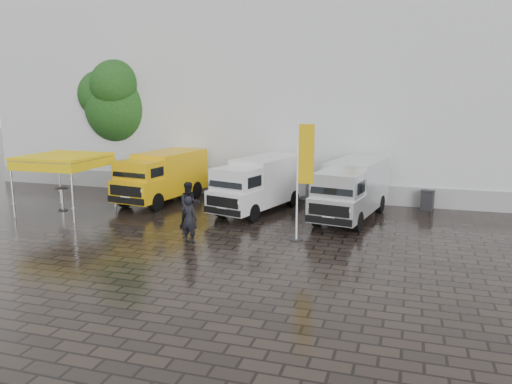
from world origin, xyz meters
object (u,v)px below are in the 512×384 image
van_white (259,185)px  van_silver (351,191)px  person_front (189,219)px  flagpole (302,175)px  cocktail_table (62,199)px  canopy_tent (63,159)px  wheelie_bin (428,200)px  person_tent (190,204)px  van_yellow (162,178)px

van_white → van_silver: 4.40m
van_silver → person_front: (-5.47, -5.53, -0.40)m
flagpole → person_front: (-4.03, -1.50, -1.69)m
flagpole → cocktail_table: flagpole is taller
cocktail_table → person_front: (8.14, -3.03, 0.34)m
canopy_tent → flagpole: flagpole is taller
wheelie_bin → person_tent: size_ratio=0.51×
cocktail_table → person_front: 8.69m
van_silver → wheelie_bin: (3.38, 2.93, -0.81)m
van_yellow → flagpole: flagpole is taller
van_silver → cocktail_table: 13.85m
van_yellow → cocktail_table: (-3.77, -3.10, -0.74)m
person_front → wheelie_bin: bearing=-130.0°
van_white → flagpole: flagpole is taller
flagpole → person_tent: size_ratio=2.43×
person_front → van_yellow: bearing=-48.2°
flagpole → cocktail_table: bearing=172.9°
van_white → person_tent: size_ratio=3.06×
wheelie_bin → person_tent: person_tent is taller
canopy_tent → van_silver: bearing=11.9°
van_white → van_silver: van_silver is taller
canopy_tent → wheelie_bin: 17.66m
canopy_tent → person_front: canopy_tent is taller
flagpole → cocktail_table: 12.43m
van_silver → canopy_tent: bearing=-157.8°
van_silver → van_white: bearing=-171.7°
person_tent → van_silver: bearing=-5.9°
van_yellow → van_white: size_ratio=0.95×
van_yellow → person_tent: bearing=-40.8°
canopy_tent → flagpole: 11.83m
van_yellow → cocktail_table: van_yellow is taller
person_front → cocktail_table: bearing=-14.1°
van_yellow → van_silver: (9.84, -0.60, 0.01)m
van_silver → person_tent: 7.27m
cocktail_table → wheelie_bin: bearing=17.7°
person_front → person_tent: person_tent is taller
flagpole → cocktail_table: size_ratio=4.19×
van_white → wheelie_bin: (7.78, 2.77, -0.79)m
cocktail_table → person_tent: bearing=-7.1°
canopy_tent → flagpole: bearing=-6.1°
cocktail_table → person_tent: size_ratio=0.58×
flagpole → person_tent: 5.28m
canopy_tent → wheelie_bin: (16.58, 5.70, -2.11)m
flagpole → wheelie_bin: size_ratio=4.80×
flagpole → wheelie_bin: bearing=55.3°
van_white → canopy_tent: 9.36m
van_white → person_tent: van_white is taller
van_silver → canopy_tent: size_ratio=1.75×
wheelie_bin → person_tent: 11.67m
canopy_tent → person_front: size_ratio=1.90×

